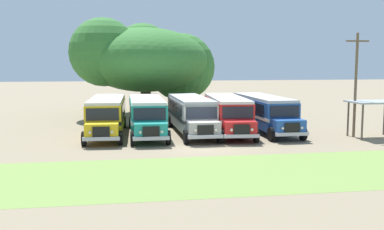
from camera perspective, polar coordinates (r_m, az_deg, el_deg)
The scene contains 10 objects.
ground_plane at distance 29.87m, azimuth 1.29°, elevation -3.95°, with size 220.00×220.00×0.00m, color #84755B.
foreground_grass_strip at distance 22.65m, azimuth 4.89°, elevation -7.41°, with size 80.00×8.13×0.01m, color olive.
parked_bus_slot_0 at distance 35.02m, azimuth -10.86°, elevation 0.12°, with size 3.08×10.89×2.82m.
parked_bus_slot_1 at distance 34.69m, azimuth -5.84°, elevation 0.14°, with size 2.81×10.86×2.82m.
parked_bus_slot_2 at distance 35.17m, azimuth -0.13°, elevation 0.27°, with size 2.76×10.85×2.82m.
parked_bus_slot_3 at distance 35.58m, azimuth 4.54°, elevation 0.32°, with size 3.35×10.94×2.82m.
parked_bus_slot_4 at distance 36.71m, azimuth 9.25°, elevation 0.45°, with size 2.82×10.86×2.82m.
broad_shade_tree at distance 47.60m, azimuth -5.92°, elevation 7.13°, with size 15.34×14.24×10.01m.
utility_pole at distance 35.09m, azimuth 20.27°, elevation 3.98°, with size 1.80×0.20×7.71m.
waiting_shelter at distance 35.48m, azimuth 22.37°, elevation 1.23°, with size 3.60×2.60×2.72m.
Camera 1 is at (-5.49, -28.85, 5.50)m, focal length 41.56 mm.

